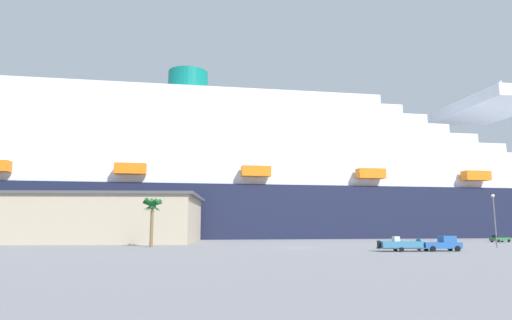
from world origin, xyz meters
name	(u,v)px	position (x,y,z in m)	size (l,w,h in m)	color
ground_plane	(277,241)	(0.00, 30.00, 0.00)	(600.00, 600.00, 0.00)	gray
cruise_ship	(295,184)	(10.06, 63.57, 16.94)	(283.91, 58.34, 63.22)	#191E38
terminal_building	(91,219)	(-42.59, 27.57, 5.27)	(49.90, 29.93, 10.50)	#B7A88C
pickup_truck	(442,244)	(19.56, -10.52, 1.04)	(5.66, 2.42, 2.20)	#2659A5
small_boat_on_trailer	(405,245)	(13.86, -10.69, 0.96)	(8.37, 2.38, 2.15)	#595960
palm_tree	(152,208)	(-25.10, 4.56, 6.72)	(3.54, 3.44, 8.53)	brown
street_lamp	(494,213)	(33.03, -2.60, 5.76)	(0.56, 0.56, 8.99)	slate
parked_car_green_wagon	(500,238)	(49.70, 21.81, 0.83)	(4.57, 2.75, 1.58)	#2D723F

